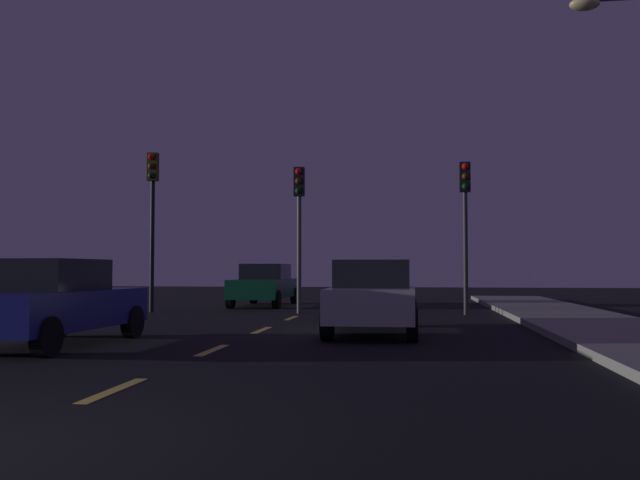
# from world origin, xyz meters

# --- Properties ---
(ground_plane) EXTENTS (80.00, 80.00, 0.00)m
(ground_plane) POSITION_xyz_m (0.00, 7.00, 0.00)
(ground_plane) COLOR black
(lane_stripe_second) EXTENTS (0.16, 1.60, 0.01)m
(lane_stripe_second) POSITION_xyz_m (0.00, 2.60, 0.00)
(lane_stripe_second) COLOR #EACC4C
(lane_stripe_second) RESTS_ON ground_plane
(lane_stripe_third) EXTENTS (0.16, 1.60, 0.01)m
(lane_stripe_third) POSITION_xyz_m (0.00, 6.40, 0.00)
(lane_stripe_third) COLOR #EACC4C
(lane_stripe_third) RESTS_ON ground_plane
(lane_stripe_fourth) EXTENTS (0.16, 1.60, 0.01)m
(lane_stripe_fourth) POSITION_xyz_m (0.00, 10.20, 0.00)
(lane_stripe_fourth) COLOR #EACC4C
(lane_stripe_fourth) RESTS_ON ground_plane
(lane_stripe_fifth) EXTENTS (0.16, 1.60, 0.01)m
(lane_stripe_fifth) POSITION_xyz_m (0.00, 14.00, 0.00)
(lane_stripe_fifth) COLOR #EACC4C
(lane_stripe_fifth) RESTS_ON ground_plane
(traffic_signal_left) EXTENTS (0.32, 0.38, 5.09)m
(traffic_signal_left) POSITION_xyz_m (-4.87, 15.94, 3.55)
(traffic_signal_left) COLOR black
(traffic_signal_left) RESTS_ON ground_plane
(traffic_signal_center) EXTENTS (0.32, 0.38, 4.53)m
(traffic_signal_center) POSITION_xyz_m (-0.12, 15.94, 3.19)
(traffic_signal_center) COLOR #4C4C51
(traffic_signal_center) RESTS_ON ground_plane
(traffic_signal_right) EXTENTS (0.32, 0.38, 4.58)m
(traffic_signal_right) POSITION_xyz_m (4.93, 15.94, 3.23)
(traffic_signal_right) COLOR #2D2D30
(traffic_signal_right) RESTS_ON ground_plane
(car_stopped_ahead) EXTENTS (1.84, 4.41, 1.55)m
(car_stopped_ahead) POSITION_xyz_m (2.53, 9.77, 0.78)
(car_stopped_ahead) COLOR silver
(car_stopped_ahead) RESTS_ON ground_plane
(car_adjacent_lane) EXTENTS (1.93, 4.18, 1.54)m
(car_adjacent_lane) POSITION_xyz_m (-3.00, 6.61, 0.78)
(car_adjacent_lane) COLOR navy
(car_adjacent_lane) RESTS_ON ground_plane
(car_oncoming_far) EXTENTS (1.87, 4.55, 1.56)m
(car_oncoming_far) POSITION_xyz_m (-2.09, 20.01, 0.79)
(car_oncoming_far) COLOR #0F4C2D
(car_oncoming_far) RESTS_ON ground_plane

